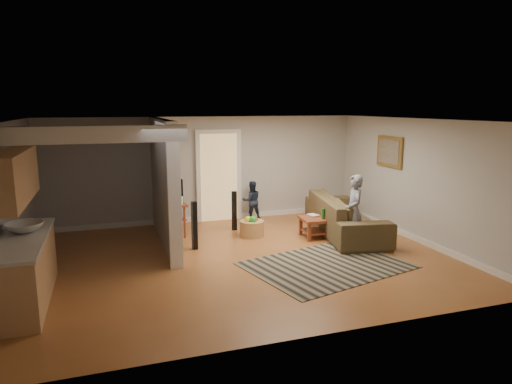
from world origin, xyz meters
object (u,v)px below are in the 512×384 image
tv_console (172,204)px  speaker_right (234,211)px  coffee_table (327,221)px  toddler (252,220)px  sofa (345,234)px  child (353,247)px  speaker_left (194,226)px  toy_basket (252,227)px

tv_console → speaker_right: (1.34, -0.21, -0.21)m
coffee_table → toddler: bearing=120.1°
sofa → child: child is taller
speaker_left → toy_basket: speaker_left is taller
tv_console → speaker_left: (0.23, -1.31, -0.18)m
speaker_right → toy_basket: size_ratio=1.72×
sofa → speaker_left: (-3.31, -0.05, 0.47)m
speaker_left → coffee_table: bearing=-11.0°
speaker_left → toddler: (1.76, 1.87, -0.47)m
toy_basket → coffee_table: bearing=-19.0°
tv_console → toddler: 2.16m
sofa → toddler: bearing=51.1°
sofa → toy_basket: 2.04m
toy_basket → speaker_right: bearing=111.0°
speaker_right → toddler: 1.10m
tv_console → toy_basket: size_ratio=2.28×
speaker_left → speaker_right: 1.56m
speaker_left → child: speaker_left is taller
coffee_table → tv_console: 3.36m
toddler → tv_console: bearing=19.0°
speaker_right → coffee_table: bearing=-45.7°
toddler → speaker_right: bearing=53.0°
sofa → speaker_right: (-2.20, 1.05, 0.44)m
tv_console → sofa: bearing=-25.5°
coffee_table → child: size_ratio=0.79×
toy_basket → sofa: bearing=-13.3°
toy_basket → child: (1.66, -1.35, -0.19)m
tv_console → speaker_left: size_ratio=1.25×
coffee_table → speaker_right: bearing=147.5°
sofa → toddler: size_ratio=2.93×
child → coffee_table: bearing=-154.4°
toddler → speaker_left: bearing=50.1°
speaker_left → toddler: bearing=35.8°
coffee_table → toddler: coffee_table is taller
coffee_table → toy_basket: size_ratio=2.20×
speaker_right → toddler: speaker_right is taller
tv_console → speaker_right: tv_console is taller
coffee_table → child: child is taller
tv_console → child: tv_console is taller
toy_basket → toddler: 1.43m
sofa → tv_console: tv_console is taller
speaker_right → child: (1.89, -1.93, -0.44)m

